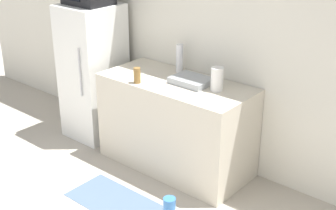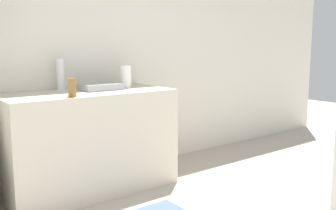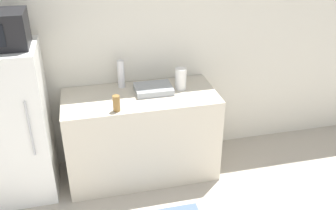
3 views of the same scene
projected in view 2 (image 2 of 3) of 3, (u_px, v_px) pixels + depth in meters
name	position (u px, v px, depth m)	size (l,w,h in m)	color
wall_back	(86.00, 51.00, 3.80)	(8.00, 0.06, 2.60)	silver
counter	(89.00, 141.00, 3.51)	(1.56, 0.72, 0.94)	beige
sink_basin	(100.00, 87.00, 3.56)	(0.38, 0.30, 0.06)	#9EA3A8
bottle_tall	(61.00, 75.00, 3.51)	(0.07, 0.07, 0.29)	silver
bottle_short	(72.00, 88.00, 3.05)	(0.07, 0.07, 0.15)	olive
paper_towel_roll	(125.00, 77.00, 3.73)	(0.12, 0.12, 0.22)	white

